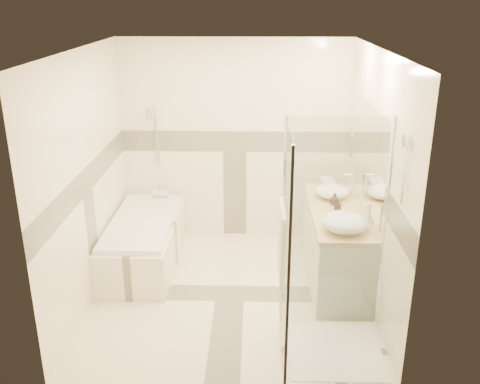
{
  "coord_description": "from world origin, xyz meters",
  "views": [
    {
      "loc": [
        0.25,
        -4.9,
        2.97
      ],
      "look_at": [
        0.1,
        0.25,
        1.05
      ],
      "focal_mm": 40.0,
      "sensor_mm": 36.0,
      "label": 1
    }
  ],
  "objects_px": {
    "bathtub": "(144,239)",
    "shower_enclosure": "(322,303)",
    "vanity": "(335,246)",
    "vessel_sink_near": "(332,191)",
    "vessel_sink_far": "(345,222)",
    "amenity_bottle_a": "(338,206)",
    "amenity_bottle_b": "(335,199)"
  },
  "relations": [
    {
      "from": "bathtub",
      "to": "amenity_bottle_a",
      "type": "bearing_deg",
      "value": -12.06
    },
    {
      "from": "shower_enclosure",
      "to": "amenity_bottle_b",
      "type": "height_order",
      "value": "shower_enclosure"
    },
    {
      "from": "vanity",
      "to": "amenity_bottle_a",
      "type": "bearing_deg",
      "value": -100.75
    },
    {
      "from": "vessel_sink_near",
      "to": "vessel_sink_far",
      "type": "bearing_deg",
      "value": -90.0
    },
    {
      "from": "bathtub",
      "to": "vessel_sink_far",
      "type": "height_order",
      "value": "vessel_sink_far"
    },
    {
      "from": "bathtub",
      "to": "shower_enclosure",
      "type": "xyz_separation_m",
      "value": [
        1.86,
        -1.62,
        0.2
      ]
    },
    {
      "from": "vessel_sink_near",
      "to": "vessel_sink_far",
      "type": "xyz_separation_m",
      "value": [
        0.0,
        -0.88,
        0.01
      ]
    },
    {
      "from": "amenity_bottle_a",
      "to": "shower_enclosure",
      "type": "bearing_deg",
      "value": -103.17
    },
    {
      "from": "shower_enclosure",
      "to": "vessel_sink_near",
      "type": "height_order",
      "value": "shower_enclosure"
    },
    {
      "from": "vessel_sink_far",
      "to": "amenity_bottle_b",
      "type": "xyz_separation_m",
      "value": [
        0.0,
        0.67,
        -0.02
      ]
    },
    {
      "from": "amenity_bottle_a",
      "to": "vanity",
      "type": "bearing_deg",
      "value": 79.25
    },
    {
      "from": "vessel_sink_far",
      "to": "amenity_bottle_b",
      "type": "relative_size",
      "value": 3.38
    },
    {
      "from": "vessel_sink_far",
      "to": "amenity_bottle_a",
      "type": "xyz_separation_m",
      "value": [
        0.0,
        0.43,
        -0.01
      ]
    },
    {
      "from": "vanity",
      "to": "shower_enclosure",
      "type": "height_order",
      "value": "shower_enclosure"
    },
    {
      "from": "vessel_sink_far",
      "to": "vanity",
      "type": "bearing_deg",
      "value": 87.88
    },
    {
      "from": "bathtub",
      "to": "vessel_sink_near",
      "type": "bearing_deg",
      "value": -0.17
    },
    {
      "from": "vanity",
      "to": "amenity_bottle_a",
      "type": "height_order",
      "value": "amenity_bottle_a"
    },
    {
      "from": "vessel_sink_far",
      "to": "shower_enclosure",
      "type": "bearing_deg",
      "value": -110.48
    },
    {
      "from": "vessel_sink_near",
      "to": "vessel_sink_far",
      "type": "distance_m",
      "value": 0.88
    },
    {
      "from": "vanity",
      "to": "amenity_bottle_a",
      "type": "distance_m",
      "value": 0.51
    },
    {
      "from": "vessel_sink_near",
      "to": "amenity_bottle_a",
      "type": "bearing_deg",
      "value": -90.0
    },
    {
      "from": "shower_enclosure",
      "to": "vessel_sink_near",
      "type": "xyz_separation_m",
      "value": [
        0.27,
        1.61,
        0.42
      ]
    },
    {
      "from": "vessel_sink_near",
      "to": "bathtub",
      "type": "bearing_deg",
      "value": 179.83
    },
    {
      "from": "vanity",
      "to": "shower_enclosure",
      "type": "relative_size",
      "value": 0.79
    },
    {
      "from": "bathtub",
      "to": "vessel_sink_near",
      "type": "height_order",
      "value": "vessel_sink_near"
    },
    {
      "from": "shower_enclosure",
      "to": "vessel_sink_near",
      "type": "bearing_deg",
      "value": 80.41
    },
    {
      "from": "amenity_bottle_b",
      "to": "vessel_sink_far",
      "type": "bearing_deg",
      "value": -90.0
    },
    {
      "from": "vanity",
      "to": "amenity_bottle_b",
      "type": "bearing_deg",
      "value": 99.04
    },
    {
      "from": "bathtub",
      "to": "shower_enclosure",
      "type": "relative_size",
      "value": 0.83
    },
    {
      "from": "vanity",
      "to": "vessel_sink_near",
      "type": "height_order",
      "value": "vessel_sink_near"
    },
    {
      "from": "vessel_sink_near",
      "to": "shower_enclosure",
      "type": "bearing_deg",
      "value": -99.59
    },
    {
      "from": "vanity",
      "to": "vessel_sink_near",
      "type": "xyz_separation_m",
      "value": [
        -0.02,
        0.34,
        0.5
      ]
    }
  ]
}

